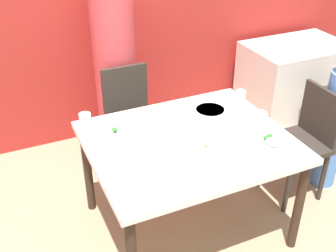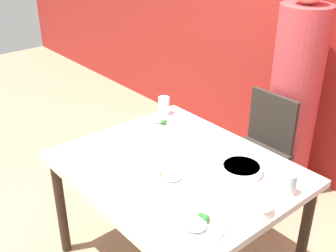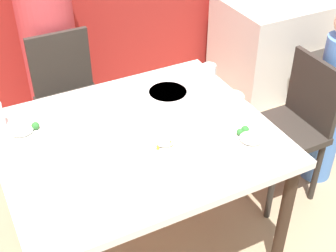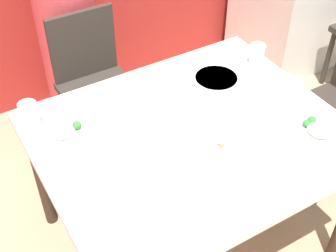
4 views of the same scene
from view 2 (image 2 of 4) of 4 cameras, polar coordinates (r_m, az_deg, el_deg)
dining_table at (r=2.38m, az=1.23°, el=-7.04°), size 1.25×1.04×0.73m
chair_adult_spot at (r=3.06m, az=12.21°, el=-3.00°), size 0.40×0.40×0.87m
person_adult at (r=3.20m, az=16.66°, el=3.48°), size 0.36×0.36×1.66m
bowl_curry at (r=2.30m, az=9.90°, el=-5.75°), size 0.22×0.22×0.05m
plate_rice_adult at (r=2.21m, az=0.39°, el=-7.00°), size 0.23×0.23×0.05m
plate_rice_child at (r=1.93m, az=3.81°, el=-13.07°), size 0.27×0.27×0.06m
plate_noodles at (r=2.76m, az=-1.32°, el=0.46°), size 0.23×0.23×0.06m
bowl_rice_small at (r=2.04m, az=12.41°, el=-10.77°), size 0.12×0.12×0.05m
glass_water_tall at (r=2.18m, az=16.10°, el=-7.50°), size 0.07×0.07×0.11m
glass_water_short at (r=2.89m, az=-0.56°, el=2.78°), size 0.08×0.08×0.12m
napkin_folded at (r=2.32m, az=-7.05°, el=-5.80°), size 0.14×0.14×0.01m
fork_steel at (r=2.50m, az=-9.63°, el=-3.37°), size 0.18×0.06×0.01m
spoon_steel at (r=2.68m, az=3.40°, el=-0.74°), size 0.17×0.09×0.01m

